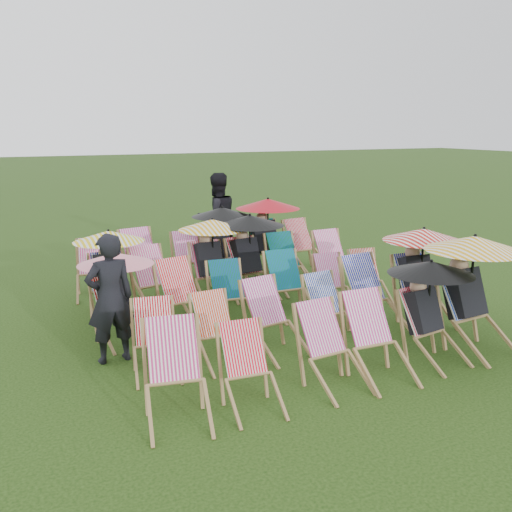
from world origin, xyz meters
name	(u,v)px	position (x,y,z in m)	size (l,w,h in m)	color
ground	(264,320)	(0.00, 0.00, 0.00)	(100.00, 100.00, 0.00)	black
deckchair_0	(176,376)	(-2.04, -2.26, 0.47)	(0.76, 0.95, 0.93)	olive
deckchair_1	(251,370)	(-1.30, -2.33, 0.41)	(0.60, 0.79, 0.82)	olive
deckchair_2	(334,349)	(-0.29, -2.28, 0.44)	(0.66, 0.87, 0.89)	olive
deckchair_3	(379,339)	(0.29, -2.31, 0.47)	(0.64, 0.88, 0.94)	olive
deckchair_4	(432,310)	(1.17, -2.16, 0.64)	(1.02, 1.10, 1.21)	olive
deckchair_5	(475,291)	(1.90, -2.11, 0.76)	(1.22, 1.29, 1.44)	olive
deckchair_6	(156,340)	(-1.93, -1.13, 0.41)	(0.67, 0.84, 0.82)	olive
deckchair_7	(220,331)	(-1.16, -1.17, 0.41)	(0.57, 0.78, 0.81)	olive
deckchair_8	(276,319)	(-0.42, -1.17, 0.45)	(0.73, 0.92, 0.90)	olive
deckchair_9	(334,310)	(0.47, -1.11, 0.43)	(0.64, 0.84, 0.85)	olive
deckchair_10	(376,296)	(1.19, -1.06, 0.51)	(0.78, 1.00, 1.01)	olive
deckchair_11	(423,274)	(2.00, -1.05, 0.72)	(1.15, 1.20, 1.36)	olive
deckchair_12	(118,296)	(-2.09, 0.09, 0.62)	(0.99, 1.08, 1.17)	olive
deckchair_13	(186,297)	(-1.14, 0.11, 0.48)	(0.79, 0.98, 0.95)	olive
deckchair_14	(231,295)	(-0.49, 0.06, 0.44)	(0.64, 0.85, 0.87)	olive
deckchair_15	(291,285)	(0.47, 0.06, 0.46)	(0.64, 0.88, 0.93)	olive
deckchair_16	(336,283)	(1.23, 0.00, 0.41)	(0.61, 0.80, 0.82)	olive
deckchair_17	(371,277)	(1.94, 0.07, 0.41)	(0.62, 0.80, 0.81)	olive
deckchair_18	(108,271)	(-1.97, 1.30, 0.66)	(1.06, 1.12, 1.25)	olive
deckchair_19	(157,280)	(-1.27, 1.13, 0.48)	(0.80, 0.99, 0.95)	olive
deckchair_20	(212,258)	(-0.29, 1.30, 0.69)	(1.10, 1.14, 1.31)	olive
deckchair_21	(251,254)	(0.34, 1.20, 0.71)	(1.14, 1.22, 1.35)	olive
deckchair_22	(290,263)	(1.10, 1.24, 0.48)	(0.66, 0.90, 0.95)	olive
deckchair_23	(337,259)	(1.99, 1.12, 0.47)	(0.65, 0.89, 0.95)	olive
deckchair_24	(94,269)	(-2.01, 2.30, 0.46)	(0.76, 0.94, 0.92)	olive
deckchair_25	(146,261)	(-1.13, 2.33, 0.51)	(0.83, 1.04, 1.02)	olive
deckchair_26	(191,259)	(-0.29, 2.40, 0.45)	(0.63, 0.85, 0.90)	olive
deckchair_27	(223,242)	(0.34, 2.40, 0.70)	(1.12, 1.20, 1.33)	olive
deckchair_28	(267,235)	(1.23, 2.36, 0.76)	(1.21, 1.28, 1.44)	olive
deckchair_29	(307,246)	(2.08, 2.33, 0.48)	(0.78, 0.98, 0.97)	olive
person_left	(110,298)	(-2.30, -0.54, 0.79)	(0.57, 0.38, 1.57)	black
person_rear	(217,219)	(0.69, 3.60, 0.93)	(0.91, 0.71, 1.86)	black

